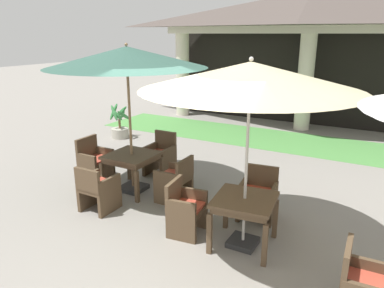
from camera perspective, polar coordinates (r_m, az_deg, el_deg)
name	(u,v)px	position (r m, az deg, el deg)	size (l,w,h in m)	color
ground_plane	(176,245)	(5.63, -2.45, -15.51)	(60.00, 60.00, 0.00)	gray
background_pavilion	(311,25)	(12.30, 18.13, 17.30)	(10.24, 2.50, 4.25)	beige
lawn_strip	(288,141)	(10.98, 14.71, 0.41)	(12.04, 2.24, 0.01)	#519347
patio_table_mid_left	(245,205)	(5.37, 8.22, -9.45)	(0.95, 0.95, 0.76)	brown
patio_umbrella_mid_left	(250,77)	(4.85, 9.13, 10.32)	(2.93, 2.93, 2.73)	#2D2D2D
patio_chair_mid_left_north	(258,195)	(6.30, 10.27, -7.90)	(0.65, 0.63, 0.86)	brown
patio_chair_mid_left_west	(185,209)	(5.74, -1.10, -10.17)	(0.55, 0.61, 0.86)	brown
patio_table_mid_right	(132,159)	(7.25, -9.38, -2.37)	(0.90, 0.90, 0.76)	brown
patio_umbrella_mid_right	(127,58)	(6.87, -10.16, 13.11)	(2.96, 2.96, 2.86)	#2D2D2D
patio_chair_mid_right_north	(160,156)	(8.09, -4.96, -1.87)	(0.56, 0.58, 0.93)	brown
patio_chair_mid_right_west	(95,161)	(7.95, -15.00, -2.65)	(0.52, 0.60, 0.94)	brown
patio_chair_mid_right_south	(98,189)	(6.65, -14.55, -6.85)	(0.55, 0.57, 0.84)	brown
patio_chair_mid_right_east	(175,180)	(6.80, -2.63, -5.63)	(0.54, 0.59, 0.85)	brown
potted_palm_left_edge	(120,128)	(11.14, -11.23, 2.51)	(0.58, 0.58, 1.03)	#B2AD9E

